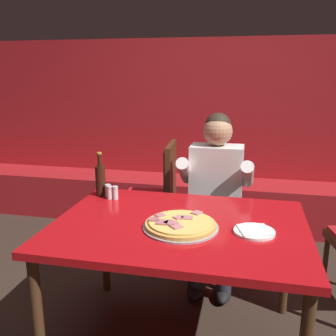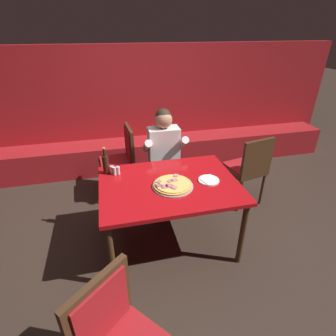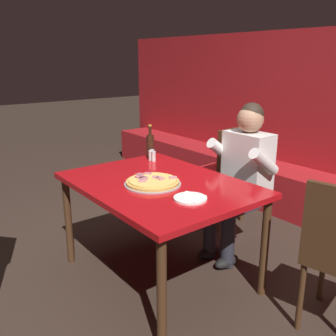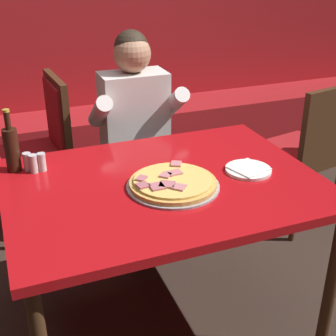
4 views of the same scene
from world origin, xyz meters
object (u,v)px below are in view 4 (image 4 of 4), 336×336
(dining_chair_far_right, at_px, (42,144))
(shaker_red_pepper_flakes, at_px, (28,163))
(shaker_oregano, at_px, (42,163))
(dining_chair_far_left, at_px, (310,145))
(diner_seated_blue_shirt, at_px, (139,133))
(plate_white_paper, at_px, (248,169))
(shaker_black_pepper, at_px, (34,165))
(main_dining_table, at_px, (164,196))
(pizza, at_px, (173,183))
(beer_bottle, at_px, (12,148))

(dining_chair_far_right, bearing_deg, shaker_red_pepper_flakes, -100.44)
(shaker_oregano, bearing_deg, dining_chair_far_left, 6.31)
(dining_chair_far_left, bearing_deg, diner_seated_blue_shirt, 166.69)
(plate_white_paper, xyz_separation_m, shaker_black_pepper, (-0.91, 0.34, 0.03))
(main_dining_table, bearing_deg, pizza, -74.91)
(diner_seated_blue_shirt, bearing_deg, shaker_oregano, -144.70)
(pizza, relative_size, shaker_oregano, 4.61)
(shaker_oregano, xyz_separation_m, dining_chair_far_left, (1.63, 0.18, -0.23))
(beer_bottle, bearing_deg, dining_chair_far_left, 4.26)
(shaker_black_pepper, height_order, dining_chair_far_left, dining_chair_far_left)
(beer_bottle, relative_size, shaker_red_pepper_flakes, 3.40)
(beer_bottle, relative_size, diner_seated_blue_shirt, 0.23)
(shaker_black_pepper, distance_m, dining_chair_far_right, 0.82)
(shaker_red_pepper_flakes, relative_size, shaker_black_pepper, 1.00)
(plate_white_paper, distance_m, dining_chair_far_left, 0.94)
(beer_bottle, height_order, diner_seated_blue_shirt, diner_seated_blue_shirt)
(beer_bottle, bearing_deg, shaker_oregano, -22.91)
(shaker_black_pepper, relative_size, dining_chair_far_left, 0.09)
(shaker_black_pepper, xyz_separation_m, diner_seated_blue_shirt, (0.64, 0.43, -0.09))
(shaker_red_pepper_flakes, xyz_separation_m, dining_chair_far_right, (0.14, 0.75, -0.22))
(beer_bottle, bearing_deg, pizza, -34.08)
(main_dining_table, distance_m, shaker_red_pepper_flakes, 0.64)
(beer_bottle, height_order, dining_chair_far_left, beer_bottle)
(shaker_red_pepper_flakes, bearing_deg, beer_bottle, 158.49)
(plate_white_paper, height_order, dining_chair_far_right, dining_chair_far_right)
(pizza, xyz_separation_m, shaker_red_pepper_flakes, (-0.55, 0.39, 0.02))
(shaker_red_pepper_flakes, distance_m, diner_seated_blue_shirt, 0.77)
(shaker_red_pepper_flakes, bearing_deg, dining_chair_far_right, 79.56)
(shaker_oregano, bearing_deg, plate_white_paper, -21.64)
(plate_white_paper, bearing_deg, pizza, -177.22)
(dining_chair_far_left, bearing_deg, shaker_oregano, -173.69)
(main_dining_table, relative_size, dining_chair_far_left, 1.41)
(shaker_black_pepper, bearing_deg, dining_chair_far_right, 81.61)
(diner_seated_blue_shirt, distance_m, dining_chair_far_right, 0.64)
(beer_bottle, bearing_deg, shaker_black_pepper, -33.79)
(beer_bottle, height_order, shaker_black_pepper, beer_bottle)
(main_dining_table, distance_m, diner_seated_blue_shirt, 0.73)
(plate_white_paper, xyz_separation_m, diner_seated_blue_shirt, (-0.27, 0.77, -0.06))
(shaker_black_pepper, height_order, diner_seated_blue_shirt, diner_seated_blue_shirt)
(beer_bottle, xyz_separation_m, shaker_red_pepper_flakes, (0.06, -0.02, -0.07))
(main_dining_table, distance_m, shaker_black_pepper, 0.60)
(pizza, distance_m, shaker_oregano, 0.61)
(beer_bottle, relative_size, shaker_oregano, 3.40)
(beer_bottle, xyz_separation_m, dining_chair_far_right, (0.20, 0.73, -0.29))
(shaker_red_pepper_flakes, distance_m, shaker_oregano, 0.07)
(plate_white_paper, bearing_deg, shaker_black_pepper, 159.39)
(pizza, bearing_deg, plate_white_paper, 2.78)
(shaker_red_pepper_flakes, bearing_deg, shaker_black_pepper, -53.61)
(pizza, bearing_deg, beer_bottle, 145.92)
(main_dining_table, bearing_deg, shaker_black_pepper, 150.18)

